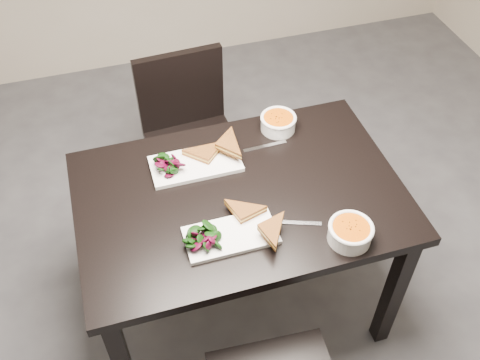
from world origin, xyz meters
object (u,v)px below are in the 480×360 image
(plate_far, at_px, (196,164))
(soup_bowl_far, at_px, (278,122))
(table, at_px, (240,211))
(plate_near, at_px, (231,235))
(chair_far, at_px, (189,130))
(soup_bowl_near, at_px, (350,232))

(plate_far, height_order, soup_bowl_far, soup_bowl_far)
(table, height_order, plate_near, plate_near)
(plate_far, bearing_deg, plate_near, -84.84)
(plate_near, bearing_deg, soup_bowl_far, 54.76)
(chair_far, relative_size, plate_far, 2.47)
(soup_bowl_near, bearing_deg, chair_far, 108.66)
(table, relative_size, plate_far, 3.48)
(soup_bowl_near, bearing_deg, plate_near, 161.95)
(chair_far, bearing_deg, soup_bowl_near, -74.79)
(soup_bowl_far, bearing_deg, table, -130.30)
(soup_bowl_near, height_order, plate_far, soup_bowl_near)
(table, height_order, soup_bowl_far, soup_bowl_far)
(table, xyz_separation_m, soup_bowl_far, (0.25, 0.30, 0.14))
(plate_near, distance_m, plate_far, 0.37)
(table, height_order, plate_far, plate_far)
(plate_near, relative_size, soup_bowl_far, 2.13)
(plate_near, bearing_deg, soup_bowl_near, -18.05)
(soup_bowl_near, distance_m, soup_bowl_far, 0.61)
(plate_near, xyz_separation_m, plate_far, (-0.03, 0.37, 0.00))
(chair_far, xyz_separation_m, soup_bowl_far, (0.30, -0.40, 0.30))
(table, xyz_separation_m, plate_near, (-0.09, -0.19, 0.11))
(soup_bowl_near, distance_m, plate_far, 0.65)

